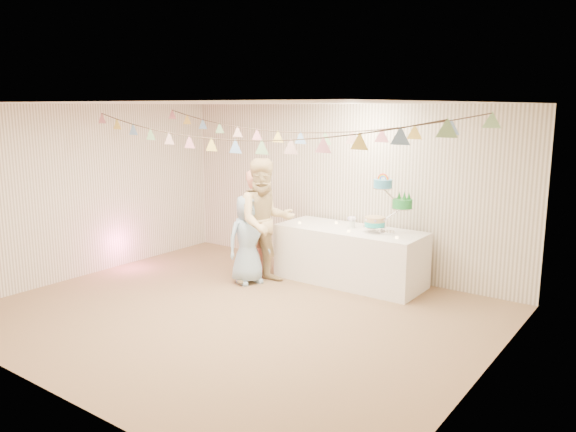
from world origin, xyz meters
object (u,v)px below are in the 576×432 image
Objects in this scene: person_adult_a at (258,223)px; person_adult_b at (265,222)px; person_child at (248,239)px; cake_stand at (387,210)px; table at (350,255)px.

person_adult_b is at bearing -131.97° from person_adult_a.
person_adult_b reaches higher than person_child.
person_child is at bearing -151.66° from cake_stand.
cake_stand is at bearing -29.69° from person_adult_b.
table is 1.48m from person_adult_a.
person_child is (-1.75, -0.94, -0.48)m from cake_stand.
table is 1.52m from person_child.
cake_stand is 0.59× the size of person_child.
person_adult_b is 0.36m from person_child.
table is 1.64× the size of person_child.
table is 1.33× the size of person_adult_a.
table is 1.34m from person_adult_b.
cake_stand is 0.48× the size of person_adult_a.
cake_stand is 1.99m from person_adult_a.
table is at bearing -174.81° from cake_stand.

